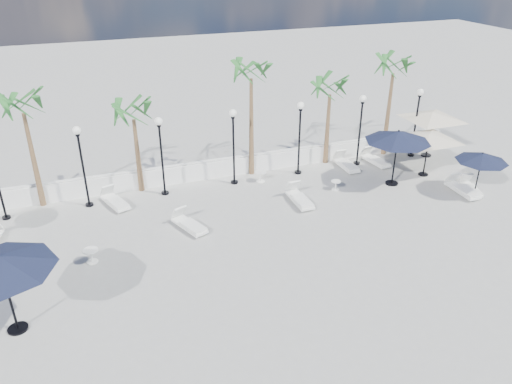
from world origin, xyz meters
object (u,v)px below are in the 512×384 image
object	(u,v)px
lounger_3	(299,198)
parasol_navy_left	(0,263)
parasol_navy_mid	(398,137)
lounger_2	(115,201)
lounger_8	(346,164)
parasol_cream_sq_a	(430,134)
parasol_cream_sq_b	(433,112)
parasol_navy_right	(482,158)
lounger_6	(462,189)
lounger_4	(189,224)
lounger_7	(471,188)
lounger_5	(375,159)

from	to	relation	value
lounger_3	parasol_navy_left	size ratio (longest dim) A/B	0.63
parasol_navy_left	parasol_navy_mid	size ratio (longest dim) A/B	1.01
lounger_2	parasol_navy_left	bearing A→B (deg)	-136.10
lounger_8	parasol_cream_sq_a	bearing A→B (deg)	-32.20
lounger_2	parasol_cream_sq_b	xyz separation A→B (m)	(17.17, 0.10, 2.30)
parasol_navy_left	parasol_navy_right	size ratio (longest dim) A/B	1.35
lounger_6	parasol_cream_sq_b	bearing A→B (deg)	75.01
lounger_2	parasol_cream_sq_a	bearing A→B (deg)	-26.64
lounger_4	parasol_cream_sq_a	bearing A→B (deg)	-16.67
parasol_cream_sq_b	parasol_navy_left	bearing A→B (deg)	-160.37
lounger_4	parasol_navy_mid	size ratio (longest dim) A/B	0.63
lounger_2	lounger_3	distance (m)	8.49
lounger_6	lounger_7	xyz separation A→B (m)	(0.52, 0.01, -0.03)
lounger_7	lounger_5	bearing A→B (deg)	137.76
parasol_cream_sq_b	parasol_navy_mid	bearing A→B (deg)	-147.69
parasol_navy_right	lounger_6	bearing A→B (deg)	155.05
lounger_3	lounger_6	world-z (taller)	lounger_3
lounger_4	parasol_navy_left	world-z (taller)	parasol_navy_left
parasol_cream_sq_b	lounger_6	bearing A→B (deg)	-106.43
lounger_4	parasol_cream_sq_b	distance (m)	14.99
parasol_cream_sq_a	parasol_cream_sq_b	size ratio (longest dim) A/B	0.91
lounger_3	parasol_navy_left	xyz separation A→B (m)	(-11.80, -4.71, 2.26)
lounger_4	parasol_navy_mid	bearing A→B (deg)	-17.54
parasol_navy_left	parasol_cream_sq_b	xyz separation A→B (m)	(20.91, 7.46, 0.03)
parasol_navy_left	parasol_navy_right	bearing A→B (deg)	7.59
lounger_2	lounger_3	world-z (taller)	lounger_3
parasol_cream_sq_b	lounger_4	bearing A→B (deg)	-167.18
lounger_7	parasol_navy_mid	bearing A→B (deg)	165.14
lounger_8	parasol_navy_right	size ratio (longest dim) A/B	0.82
lounger_2	parasol_cream_sq_b	bearing A→B (deg)	-18.90
lounger_6	lounger_7	size ratio (longest dim) A/B	1.11
lounger_4	parasol_cream_sq_b	xyz separation A→B (m)	(14.45, 3.29, 2.30)
lounger_2	lounger_4	distance (m)	4.20
lounger_5	parasol_navy_left	bearing A→B (deg)	-164.32
lounger_7	parasol_cream_sq_a	distance (m)	3.30
parasol_navy_left	lounger_6	bearing A→B (deg)	8.51
lounger_4	parasol_navy_mid	distance (m)	10.82
lounger_3	lounger_6	bearing A→B (deg)	-12.73
lounger_2	lounger_8	bearing A→B (deg)	-18.66
parasol_navy_right	parasol_cream_sq_b	bearing A→B (deg)	80.53
parasol_cream_sq_a	lounger_5	bearing A→B (deg)	126.68
lounger_3	parasol_navy_left	bearing A→B (deg)	-158.08
parasol_cream_sq_a	parasol_cream_sq_b	distance (m)	2.75
parasol_navy_mid	lounger_2	bearing A→B (deg)	169.87
lounger_2	parasol_navy_mid	distance (m)	13.67
lounger_8	parasol_cream_sq_a	size ratio (longest dim) A/B	0.39
lounger_3	lounger_7	size ratio (longest dim) A/B	1.13
lounger_2	lounger_7	distance (m)	16.94
lounger_3	lounger_7	bearing A→B (deg)	-11.85
lounger_5	parasol_navy_left	distance (m)	19.23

